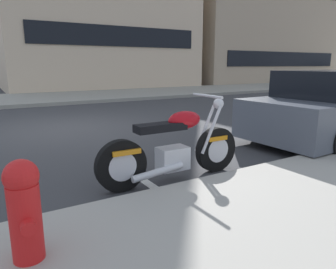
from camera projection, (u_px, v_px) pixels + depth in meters
name	position (u px, v px, depth m)	size (l,w,h in m)	color
ground_plane	(68.00, 129.00, 7.59)	(260.00, 260.00, 0.00)	#333335
sidewalk_far_curb	(235.00, 88.00, 19.53)	(120.00, 5.00, 0.14)	gray
parking_stall_stripe	(140.00, 178.00, 4.26)	(0.12, 2.20, 0.01)	silver
parked_motorcycle	(174.00, 149.00, 4.11)	(2.10, 0.62, 1.12)	black
fire_hydrant	(24.00, 208.00, 2.18)	(0.24, 0.36, 0.75)	red
townhouse_near_left	(248.00, 31.00, 27.75)	(14.33, 8.59, 8.87)	tan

